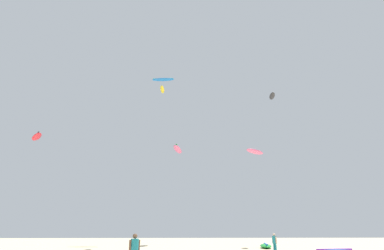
% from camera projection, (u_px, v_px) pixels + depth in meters
% --- Properties ---
extents(person_foreground, '(0.48, 0.38, 1.66)m').
position_uv_depth(person_foreground, '(134.00, 249.00, 14.42)').
color(person_foreground, silver).
rests_on(person_foreground, ground).
extents(person_midground, '(0.35, 0.47, 1.54)m').
position_uv_depth(person_midground, '(275.00, 242.00, 24.81)').
color(person_midground, teal).
rests_on(person_midground, ground).
extents(kite_grounded_near, '(1.85, 4.09, 0.48)m').
position_uv_depth(kite_grounded_near, '(266.00, 246.00, 31.84)').
color(kite_grounded_near, green).
rests_on(kite_grounded_near, ground).
extents(kite_aloft_0, '(2.55, 2.55, 0.38)m').
position_uv_depth(kite_aloft_0, '(255.00, 152.00, 30.56)').
color(kite_aloft_0, '#E5598C').
extents(kite_aloft_1, '(1.02, 2.53, 0.53)m').
position_uv_depth(kite_aloft_1, '(272.00, 96.00, 43.68)').
color(kite_aloft_1, '#2D2D33').
extents(kite_aloft_2, '(1.61, 4.32, 0.88)m').
position_uv_depth(kite_aloft_2, '(178.00, 149.00, 43.47)').
color(kite_aloft_2, '#E5598C').
extents(kite_aloft_3, '(3.58, 1.37, 0.44)m').
position_uv_depth(kite_aloft_3, '(163.00, 80.00, 49.30)').
color(kite_aloft_3, blue).
extents(kite_aloft_4, '(0.74, 2.31, 0.58)m').
position_uv_depth(kite_aloft_4, '(162.00, 89.00, 41.47)').
color(kite_aloft_4, yellow).
extents(kite_aloft_5, '(2.36, 3.22, 0.60)m').
position_uv_depth(kite_aloft_5, '(37.00, 137.00, 32.71)').
color(kite_aloft_5, red).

